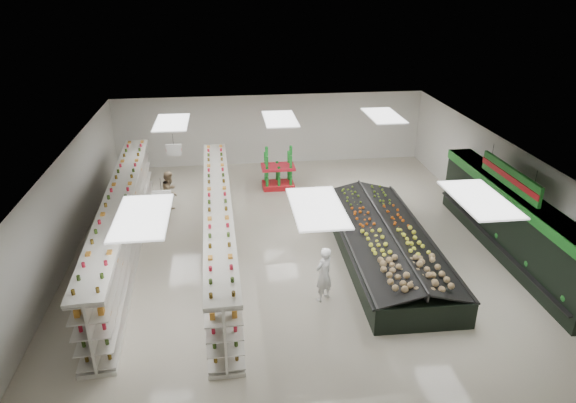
{
  "coord_description": "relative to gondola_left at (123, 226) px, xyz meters",
  "views": [
    {
      "loc": [
        -2.02,
        -14.72,
        8.18
      ],
      "look_at": [
        -0.14,
        0.47,
        1.34
      ],
      "focal_mm": 32.0,
      "sensor_mm": 36.0,
      "label": 1
    }
  ],
  "objects": [
    {
      "name": "produce_wall_case",
      "position": [
        11.92,
        -1.67,
        0.33
      ],
      "size": [
        0.93,
        8.0,
        2.2
      ],
      "color": "black",
      "rests_on": "floor"
    },
    {
      "name": "soda_endcap",
      "position": [
        5.39,
        4.73,
        -0.07
      ],
      "size": [
        1.35,
        0.92,
        1.72
      ],
      "rotation": [
        0.0,
        0.0,
        0.01
      ],
      "color": "red",
      "rests_on": "floor"
    },
    {
      "name": "produce_island",
      "position": [
        8.09,
        -1.32,
        -0.4
      ],
      "size": [
        2.89,
        7.59,
        1.12
      ],
      "rotation": [
        0.0,
        0.0,
        -0.02
      ],
      "color": "black",
      "rests_on": "floor"
    },
    {
      "name": "aisle_sign_near",
      "position": [
        1.59,
        -2.17,
        1.84
      ],
      "size": [
        0.52,
        0.06,
        0.75
      ],
      "color": "white",
      "rests_on": "ceiling"
    },
    {
      "name": "wall_left",
      "position": [
        -1.61,
        -0.17,
        0.69
      ],
      "size": [
        0.02,
        16.0,
        3.2
      ],
      "primitive_type": "cube",
      "color": "silver",
      "rests_on": "floor"
    },
    {
      "name": "gondola_center",
      "position": [
        2.99,
        -0.56,
        -0.03
      ],
      "size": [
        1.08,
        11.05,
        1.91
      ],
      "rotation": [
        0.0,
        0.0,
        0.02
      ],
      "color": "white",
      "rests_on": "floor"
    },
    {
      "name": "gondola_left",
      "position": [
        0.0,
        0.0,
        0.0
      ],
      "size": [
        1.37,
        11.45,
        1.98
      ],
      "rotation": [
        0.0,
        0.0,
        0.05
      ],
      "color": "white",
      "rests_on": "floor"
    },
    {
      "name": "wall_back",
      "position": [
        5.39,
        7.83,
        0.69
      ],
      "size": [
        14.0,
        0.02,
        3.2
      ],
      "primitive_type": "cube",
      "color": "silver",
      "rests_on": "floor"
    },
    {
      "name": "aisle_sign_far",
      "position": [
        1.59,
        1.83,
        1.84
      ],
      "size": [
        0.52,
        0.06,
        0.75
      ],
      "color": "white",
      "rests_on": "ceiling"
    },
    {
      "name": "shopper_background",
      "position": [
        1.19,
        2.96,
        -0.13
      ],
      "size": [
        0.67,
        0.86,
        1.56
      ],
      "primitive_type": "imported",
      "rotation": [
        0.0,
        0.0,
        1.28
      ],
      "color": "#9E8461",
      "rests_on": "floor"
    },
    {
      "name": "shopper_main",
      "position": [
        5.76,
        -3.35,
        -0.11
      ],
      "size": [
        0.69,
        0.66,
        1.59
      ],
      "primitive_type": "imported",
      "rotation": [
        0.0,
        0.0,
        3.8
      ],
      "color": "white",
      "rests_on": "floor"
    },
    {
      "name": "floor",
      "position": [
        5.39,
        -0.17,
        -0.91
      ],
      "size": [
        16.0,
        16.0,
        0.0
      ],
      "primitive_type": "plane",
      "color": "beige",
      "rests_on": "ground"
    },
    {
      "name": "hortifruti_banner",
      "position": [
        11.63,
        -1.67,
        1.74
      ],
      "size": [
        0.12,
        3.2,
        0.95
      ],
      "color": "#217B27",
      "rests_on": "ceiling"
    },
    {
      "name": "wall_front",
      "position": [
        5.39,
        -8.17,
        0.69
      ],
      "size": [
        14.0,
        0.02,
        3.2
      ],
      "primitive_type": "cube",
      "color": "silver",
      "rests_on": "floor"
    },
    {
      "name": "ceiling",
      "position": [
        5.39,
        -0.17,
        2.29
      ],
      "size": [
        14.0,
        16.0,
        0.02
      ],
      "primitive_type": "cube",
      "color": "white",
      "rests_on": "wall_back"
    },
    {
      "name": "wall_right",
      "position": [
        12.39,
        -0.17,
        0.69
      ],
      "size": [
        0.02,
        16.0,
        3.2
      ],
      "primitive_type": "cube",
      "color": "silver",
      "rests_on": "floor"
    }
  ]
}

